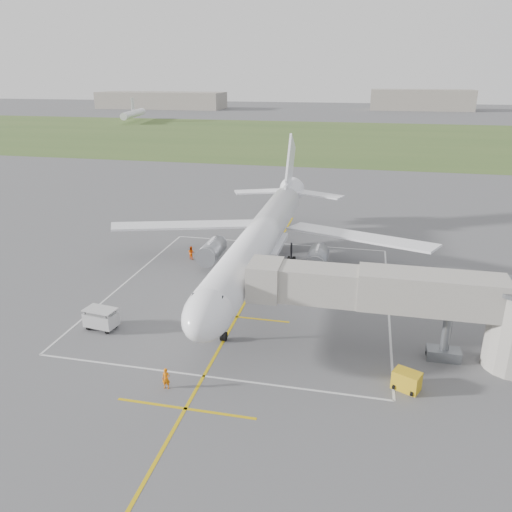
% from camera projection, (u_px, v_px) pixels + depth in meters
% --- Properties ---
extents(ground, '(700.00, 700.00, 0.00)m').
position_uv_depth(ground, '(259.00, 277.00, 56.11)').
color(ground, '#555557').
rests_on(ground, ground).
extents(grass_strip, '(700.00, 120.00, 0.02)m').
position_uv_depth(grass_strip, '(337.00, 138.00, 175.16)').
color(grass_strip, '#405B27').
rests_on(grass_strip, ground).
extents(apron_markings, '(28.20, 60.00, 0.01)m').
position_uv_depth(apron_markings, '(247.00, 298.00, 50.78)').
color(apron_markings, gold).
rests_on(apron_markings, ground).
extents(airliner, '(38.93, 46.75, 13.52)m').
position_uv_depth(airliner, '(261.00, 238.00, 55.28)').
color(airliner, white).
rests_on(airliner, ground).
extents(jet_bridge, '(23.40, 5.00, 7.20)m').
position_uv_depth(jet_bridge, '(420.00, 303.00, 38.90)').
color(jet_bridge, gray).
rests_on(jet_bridge, ground).
extents(gpu_unit, '(2.24, 1.95, 1.43)m').
position_uv_depth(gpu_unit, '(407.00, 381.00, 36.02)').
color(gpu_unit, gold).
rests_on(gpu_unit, ground).
extents(baggage_cart, '(3.00, 2.05, 1.95)m').
position_uv_depth(baggage_cart, '(101.00, 319.00, 44.46)').
color(baggage_cart, '#B8B8B8').
rests_on(baggage_cart, ground).
extents(ramp_worker_nose, '(0.62, 0.44, 1.62)m').
position_uv_depth(ramp_worker_nose, '(166.00, 379.00, 36.08)').
color(ramp_worker_nose, '#D96506').
rests_on(ramp_worker_nose, ground).
extents(ramp_worker_wing, '(0.98, 0.88, 1.66)m').
position_uv_depth(ramp_worker_wing, '(191.00, 253.00, 61.24)').
color(ramp_worker_wing, '#FF5B08').
rests_on(ramp_worker_wing, ground).
extents(distant_hangars, '(345.00, 49.00, 12.00)m').
position_uv_depth(distant_hangars, '(326.00, 102.00, 300.48)').
color(distant_hangars, gray).
rests_on(distant_hangars, ground).
extents(distant_aircraft, '(205.15, 40.16, 8.85)m').
position_uv_depth(distant_aircraft, '(343.00, 117.00, 216.92)').
color(distant_aircraft, white).
rests_on(distant_aircraft, ground).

